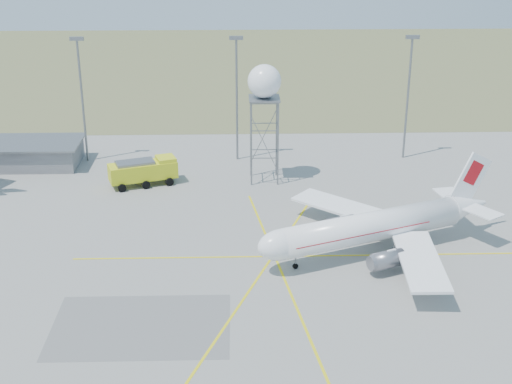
{
  "coord_description": "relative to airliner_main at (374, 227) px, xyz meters",
  "views": [
    {
      "loc": [
        -10.12,
        -47.13,
        39.56
      ],
      "look_at": [
        -7.62,
        40.0,
        4.44
      ],
      "focal_mm": 50.0,
      "sensor_mm": 36.0,
      "label": 1
    }
  ],
  "objects": [
    {
      "name": "grass_strip",
      "position": [
        -6.47,
        109.11,
        -3.37
      ],
      "size": [
        400.0,
        120.0,
        0.03
      ],
      "primitive_type": "cube",
      "color": "#4E6034",
      "rests_on": "ground"
    },
    {
      "name": "building_grey",
      "position": [
        -51.47,
        33.11,
        -1.42
      ],
      "size": [
        19.0,
        10.0,
        3.9
      ],
      "color": "gray",
      "rests_on": "ground"
    },
    {
      "name": "mast_a",
      "position": [
        -41.47,
        35.11,
        8.68
      ],
      "size": [
        2.2,
        0.5,
        20.5
      ],
      "color": "slate",
      "rests_on": "ground"
    },
    {
      "name": "mast_b",
      "position": [
        -16.47,
        35.11,
        8.68
      ],
      "size": [
        2.2,
        0.5,
        20.5
      ],
      "color": "slate",
      "rests_on": "ground"
    },
    {
      "name": "mast_c",
      "position": [
        11.53,
        35.11,
        8.68
      ],
      "size": [
        2.2,
        0.5,
        20.5
      ],
      "color": "slate",
      "rests_on": "ground"
    },
    {
      "name": "airliner_main",
      "position": [
        0.0,
        0.0,
        0.0
      ],
      "size": [
        31.25,
        29.25,
        11.06
      ],
      "rotation": [
        0.0,
        0.0,
        3.53
      ],
      "color": "white",
      "rests_on": "ground"
    },
    {
      "name": "radar_tower",
      "position": [
        -12.39,
        25.13,
        6.74
      ],
      "size": [
        4.98,
        4.98,
        18.05
      ],
      "color": "slate",
      "rests_on": "ground"
    },
    {
      "name": "fire_truck",
      "position": [
        -30.55,
        23.7,
        -1.44
      ],
      "size": [
        10.7,
        6.6,
        4.06
      ],
      "rotation": [
        0.0,
        0.0,
        0.33
      ],
      "color": "#CCD118",
      "rests_on": "ground"
    }
  ]
}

